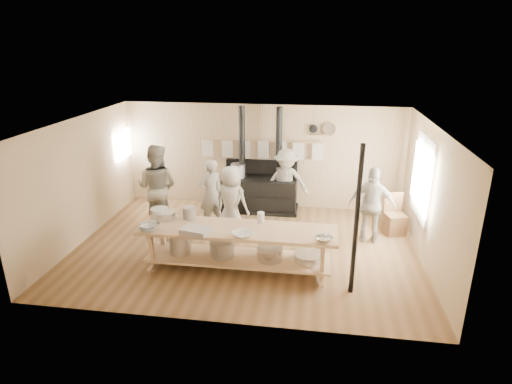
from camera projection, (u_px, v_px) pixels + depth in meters
ground at (246, 248)px, 8.88m from camera, size 7.00×7.00×0.00m
room_shell at (245, 173)px, 8.33m from camera, size 7.00×7.00×7.00m
window_right at (423, 178)px, 8.46m from camera, size 0.09×1.50×1.65m
left_opening at (123, 145)px, 10.67m from camera, size 0.00×0.90×0.90m
stove at (260, 190)px, 10.67m from camera, size 1.90×0.75×2.60m
towel_rail at (262, 147)px, 10.59m from camera, size 3.00×0.04×0.47m
back_wall_shelf at (322, 131)px, 10.27m from camera, size 0.63×0.14×0.32m
prep_table at (237, 245)px, 7.87m from camera, size 3.60×0.90×0.85m
support_post at (356, 222)px, 6.90m from camera, size 0.08×0.08×2.60m
cook_far_left at (211, 194)px, 9.61m from camera, size 0.69×0.68×1.61m
cook_left at (157, 187)px, 9.53m from camera, size 1.01×0.82×1.95m
cook_center at (231, 201)px, 9.22m from camera, size 0.89×0.73×1.58m
cook_right at (372, 205)px, 8.90m from camera, size 1.02×0.57×1.64m
cook_by_window at (286, 182)px, 10.33m from camera, size 1.11×0.70×1.65m
chair at (395, 222)px, 9.48m from camera, size 0.52×0.52×0.90m
bowl_white_a at (149, 229)px, 7.64m from camera, size 0.41×0.41×0.08m
bowl_steel_a at (150, 227)px, 7.69m from camera, size 0.47×0.47×0.11m
bowl_white_b at (243, 235)px, 7.41m from camera, size 0.50×0.50×0.09m
bowl_steel_b at (324, 239)px, 7.22m from camera, size 0.42×0.42×0.09m
roasting_pan at (196, 231)px, 7.52m from camera, size 0.55×0.43×0.11m
mixing_bowl_large at (165, 215)px, 8.17m from camera, size 0.58×0.58×0.14m
bucket_galv at (189, 213)px, 8.16m from camera, size 0.25×0.25×0.23m
deep_bowl_enamel at (160, 214)px, 8.14m from camera, size 0.44×0.44×0.21m
pitcher at (261, 217)px, 7.97m from camera, size 0.14×0.14×0.20m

